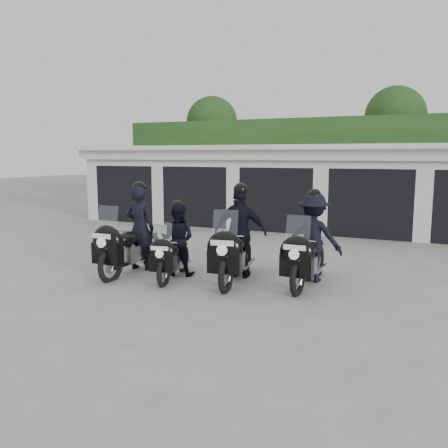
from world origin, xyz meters
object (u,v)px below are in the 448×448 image
at_px(police_bike_b, 175,244).
at_px(police_bike_d, 311,242).
at_px(police_bike_a, 132,236).
at_px(police_bike_c, 238,238).

bearing_deg(police_bike_b, police_bike_d, 2.06).
distance_m(police_bike_a, police_bike_b, 1.08).
distance_m(police_bike_a, police_bike_c, 2.44).
bearing_deg(police_bike_a, police_bike_b, 2.74).
bearing_deg(police_bike_c, police_bike_d, 4.96).
relative_size(police_bike_b, police_bike_d, 0.84).
relative_size(police_bike_a, police_bike_c, 1.00).
xyz_separation_m(police_bike_b, police_bike_d, (2.80, 0.69, 0.13)).
distance_m(police_bike_c, police_bike_d, 1.51).
height_order(police_bike_c, police_bike_d, police_bike_c).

